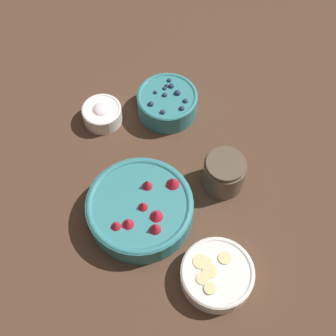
% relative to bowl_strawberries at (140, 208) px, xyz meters
% --- Properties ---
extents(ground_plane, '(4.00, 4.00, 0.00)m').
position_rel_bowl_strawberries_xyz_m(ground_plane, '(0.07, 0.02, -0.04)').
color(ground_plane, '#4C3323').
extents(bowl_strawberries, '(0.23, 0.23, 0.08)m').
position_rel_bowl_strawberries_xyz_m(bowl_strawberries, '(0.00, 0.00, 0.00)').
color(bowl_strawberries, teal).
rests_on(bowl_strawberries, ground_plane).
extents(bowl_blueberries, '(0.15, 0.15, 0.07)m').
position_rel_bowl_strawberries_xyz_m(bowl_blueberries, '(0.30, -0.01, -0.00)').
color(bowl_blueberries, teal).
rests_on(bowl_blueberries, ground_plane).
extents(bowl_bananas, '(0.15, 0.15, 0.05)m').
position_rel_bowl_strawberries_xyz_m(bowl_bananas, '(-0.12, -0.18, -0.01)').
color(bowl_bananas, white).
rests_on(bowl_bananas, ground_plane).
extents(bowl_cream, '(0.10, 0.10, 0.05)m').
position_rel_bowl_strawberries_xyz_m(bowl_cream, '(0.25, 0.15, -0.01)').
color(bowl_cream, white).
rests_on(bowl_cream, ground_plane).
extents(jar_chocolate, '(0.10, 0.10, 0.09)m').
position_rel_bowl_strawberries_xyz_m(jar_chocolate, '(0.11, -0.17, 0.00)').
color(jar_chocolate, brown).
rests_on(jar_chocolate, ground_plane).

